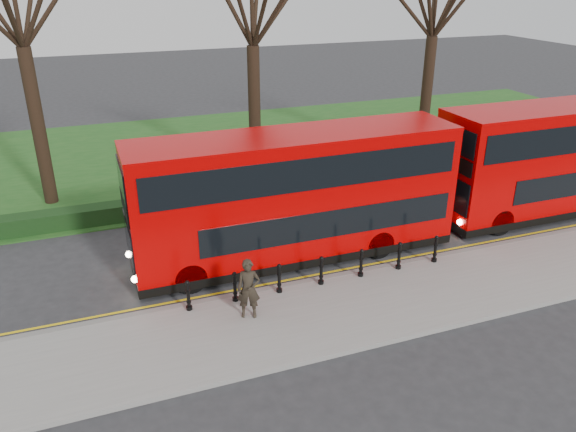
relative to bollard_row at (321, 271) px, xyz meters
name	(u,v)px	position (x,y,z in m)	size (l,w,h in m)	color
ground	(286,273)	(-0.76, 1.35, -0.65)	(120.00, 120.00, 0.00)	#28282B
pavement	(320,315)	(-0.76, -1.65, -0.58)	(60.00, 4.00, 0.15)	gray
kerb	(297,284)	(-0.76, 0.35, -0.58)	(60.00, 0.25, 0.16)	slate
grass_verge	(198,153)	(-0.76, 16.35, -0.62)	(60.00, 18.00, 0.06)	#1C4E1A
hedge	(235,196)	(-0.76, 8.15, -0.25)	(60.00, 0.90, 0.80)	black
yellow_line_outer	(293,282)	(-0.76, 0.65, -0.64)	(60.00, 0.10, 0.01)	yellow
yellow_line_inner	(291,279)	(-0.76, 0.85, -0.64)	(60.00, 0.10, 0.01)	yellow
bollard_row	(321,271)	(0.00, 0.00, 0.00)	(9.25, 0.15, 1.00)	black
bus_lead	(296,197)	(0.01, 2.47, 1.76)	(12.02, 2.76, 4.79)	#B80000
bus_rear	(568,158)	(12.82, 2.50, 1.78)	(12.13, 2.78, 4.83)	#B80000
pedestrian	(249,289)	(-2.86, -1.01, 0.48)	(0.71, 0.47, 1.95)	#2B231B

